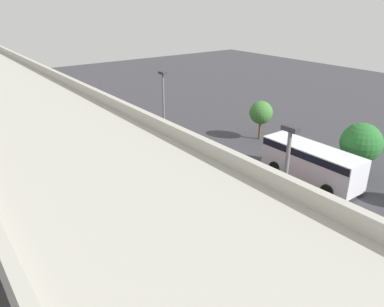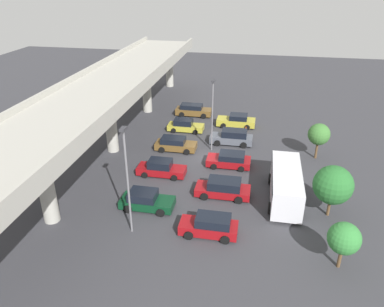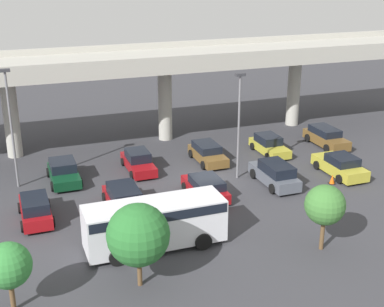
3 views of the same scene
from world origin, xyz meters
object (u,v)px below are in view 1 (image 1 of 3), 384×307
object	(u,v)px
parked_car_3	(168,207)
lamp_post_near_aisle	(164,113)
tree_front_far_right	(261,113)
traffic_cone	(162,135)
parked_car_9	(73,134)
parked_car_5	(127,175)
lamp_post_mid_lot	(282,207)
tree_front_centre	(361,143)
parked_car_0	(336,233)
parked_car_1	(230,250)
parked_car_6	(173,145)
parked_car_7	(97,152)
parked_car_2	(267,193)
parked_car_4	(214,166)
shuttle_bus	(311,161)
parked_car_8	(143,130)

from	to	relation	value
parked_car_3	lamp_post_near_aisle	xyz separation A→B (m)	(6.52, -3.97, 3.90)
parked_car_3	tree_front_far_right	bearing A→B (deg)	23.56
tree_front_far_right	traffic_cone	distance (m)	9.97
parked_car_9	parked_car_5	bearing A→B (deg)	-89.60
parked_car_5	lamp_post_mid_lot	world-z (taller)	lamp_post_mid_lot
parked_car_9	lamp_post_mid_lot	world-z (taller)	lamp_post_mid_lot
tree_front_centre	parked_car_0	bearing A→B (deg)	115.14
parked_car_1	parked_car_5	size ratio (longest dim) A/B	0.99
parked_car_6	tree_front_centre	size ratio (longest dim) A/B	1.09
parked_car_7	tree_front_centre	bearing A→B (deg)	-45.36
parked_car_1	lamp_post_near_aisle	distance (m)	13.32
parked_car_0	traffic_cone	size ratio (longest dim) A/B	6.18
parked_car_0	parked_car_6	size ratio (longest dim) A/B	0.91
parked_car_5	tree_front_centre	bearing A→B (deg)	-32.73
tree_front_centre	parked_car_7	bearing A→B (deg)	44.64
parked_car_2	parked_car_5	bearing A→B (deg)	-53.08
parked_car_7	traffic_cone	distance (m)	7.48
lamp_post_near_aisle	parked_car_4	bearing A→B (deg)	-146.09
parked_car_2	parked_car_3	xyz separation A→B (m)	(2.62, 6.31, -0.06)
parked_car_4	lamp_post_near_aisle	xyz separation A→B (m)	(3.46, 2.33, 3.92)
parked_car_7	shuttle_bus	distance (m)	17.68
parked_car_9	shuttle_bus	xyz separation A→B (m)	(-18.88, -11.59, 0.84)
parked_car_5	lamp_post_near_aisle	size ratio (longest dim) A/B	0.57
parked_car_0	tree_front_centre	xyz separation A→B (m)	(4.24, -9.03, 2.03)
tree_front_far_right	lamp_post_near_aisle	bearing A→B (deg)	90.26
shuttle_bus	parked_car_8	bearing A→B (deg)	-161.18
parked_car_4	lamp_post_mid_lot	size ratio (longest dim) A/B	0.52
parked_car_6	traffic_cone	world-z (taller)	parked_car_6
parked_car_4	parked_car_5	xyz separation A→B (m)	(2.64, 6.23, 0.02)
parked_car_7	parked_car_9	distance (m)	5.54
parked_car_1	shuttle_bus	bearing A→B (deg)	17.49
shuttle_bus	traffic_cone	xyz separation A→B (m)	(14.56, 4.19, -1.29)
parked_car_8	tree_front_centre	distance (m)	20.08
parked_car_6	tree_front_far_right	size ratio (longest dim) A/B	1.24
lamp_post_near_aisle	tree_front_far_right	size ratio (longest dim) A/B	2.04
parked_car_5	tree_front_far_right	xyz separation A→B (m)	(0.88, -15.00, 1.99)
parked_car_9	traffic_cone	distance (m)	8.58
parked_car_0	traffic_cone	xyz separation A→B (m)	(20.60, -1.45, -0.45)
parked_car_2	parked_car_3	bearing A→B (deg)	-22.57
parked_car_5	parked_car_8	xyz separation A→B (m)	(8.31, -6.03, 0.02)
parked_car_0	tree_front_centre	size ratio (longest dim) A/B	0.99
parked_car_2	parked_car_9	size ratio (longest dim) A/B	0.99
parked_car_0	parked_car_2	xyz separation A→B (m)	(5.50, -0.37, -0.01)
parked_car_6	lamp_post_near_aisle	world-z (taller)	lamp_post_near_aisle
parked_car_3	shuttle_bus	distance (m)	11.80
lamp_post_near_aisle	parked_car_8	bearing A→B (deg)	-15.88
parked_car_8	lamp_post_mid_lot	distance (m)	24.02
parked_car_9	traffic_cone	bearing A→B (deg)	-30.26
parked_car_6	parked_car_9	xyz separation A→B (m)	(8.29, 6.07, -0.04)
traffic_cone	lamp_post_near_aisle	bearing A→B (deg)	150.17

